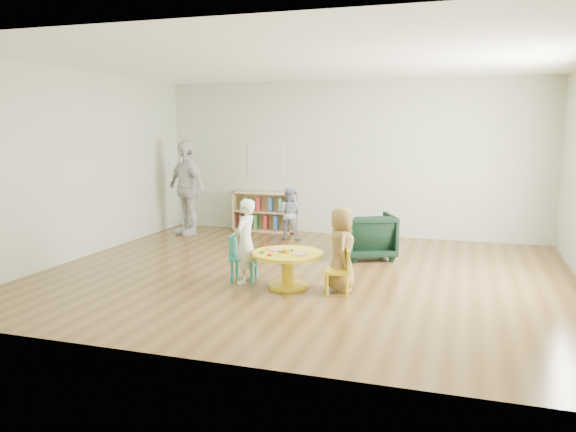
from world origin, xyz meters
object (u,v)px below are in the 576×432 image
Objects in this scene: child_left at (245,241)px; toddler at (289,214)px; kid_chair_right at (340,270)px; armchair at (368,236)px; adult_caretaker at (186,188)px; child_right at (342,249)px; bookshelf at (264,212)px; kid_chair_left at (240,256)px; activity_table at (288,263)px.

child_left is 1.16× the size of toddler.
kid_chair_right is 0.73× the size of armchair.
adult_caretaker reaches higher than armchair.
toddler is (-1.57, 1.01, 0.12)m from armchair.
child_right is at bearing 65.80° from armchair.
adult_caretaker reaches higher than bookshelf.
armchair is 0.43× the size of adult_caretaker.
child_right is (1.34, -0.06, 0.19)m from kid_chair_left.
child_left is (0.10, -0.08, 0.22)m from kid_chair_left.
armchair is (0.69, 1.86, 0.04)m from activity_table.
child_left is (-1.25, 0.11, 0.24)m from kid_chair_right.
kid_chair_right is at bearing 73.58° from kid_chair_left.
child_right is (-0.01, 0.12, 0.22)m from kid_chair_right.
toddler is (-0.89, 2.87, 0.16)m from activity_table.
bookshelf is at bearing -42.22° from toddler.
toddler is 2.00m from adult_caretaker.
activity_table is 1.61× the size of kid_chair_right.
adult_caretaker reaches higher than kid_chair_left.
armchair is (0.01, 1.94, 0.05)m from kid_chair_right.
toddler is (-1.57, 2.94, 0.17)m from kid_chair_right.
armchair is at bearing 133.58° from kid_chair_left.
armchair reaches higher than activity_table.
toddler is (-1.55, 2.82, -0.05)m from child_right.
adult_caretaker reaches higher than child_left.
activity_table is at bearing 81.48° from child_right.
kid_chair_right is at bearing 89.66° from child_left.
kid_chair_right is at bearing -11.15° from adult_caretaker.
activity_table is 0.70m from child_right.
child_right is 1.11× the size of toddler.
activity_table is 4.01m from adult_caretaker.
bookshelf is at bearing -159.11° from child_left.
kid_chair_left is (-0.67, 0.11, 0.02)m from activity_table.
toddler is (-0.22, 2.76, 0.14)m from kid_chair_left.
activity_table is at bearing 72.32° from kid_chair_left.
adult_caretaker reaches higher than kid_chair_right.
kid_chair_right is at bearing 118.00° from toddler.
kid_chair_right is 4.25m from bookshelf.
armchair is 0.70× the size of child_left.
child_left reaches higher than activity_table.
adult_caretaker is (-3.52, 2.86, 0.57)m from kid_chair_right.
bookshelf is at bearing -59.41° from armchair.
bookshelf is 0.96m from toddler.
activity_table is at bearing -65.57° from bookshelf.
activity_table is 1.46× the size of kid_chair_left.
bookshelf is 4.14m from child_right.
child_right reaches higher than activity_table.
child_left is at bearing -22.55° from adult_caretaker.
kid_chair_left is 0.59× the size of child_right.
armchair is 1.87m from toddler.
child_left reaches higher than child_right.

